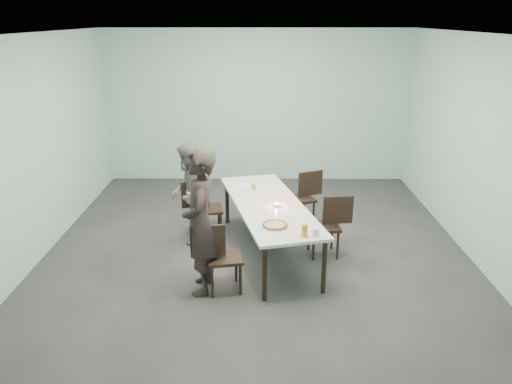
{
  "coord_description": "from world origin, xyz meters",
  "views": [
    {
      "loc": [
        0.03,
        -6.41,
        3.2
      ],
      "look_at": [
        0.0,
        -0.18,
        1.0
      ],
      "focal_mm": 35.0,
      "sensor_mm": 36.0,
      "label": 1
    }
  ],
  "objects_px": {
    "side_plate": "(289,214)",
    "amber_tumbler": "(253,187)",
    "chair_far_left": "(203,205)",
    "water_tumbler": "(316,232)",
    "pizza": "(275,225)",
    "diner_far": "(189,193)",
    "tealight": "(276,205)",
    "table": "(269,207)",
    "diner_near": "(200,223)",
    "chair_near_right": "(330,221)",
    "chair_far_right": "(304,194)",
    "beer_glass": "(304,231)",
    "chair_near_left": "(217,253)"
  },
  "relations": [
    {
      "from": "side_plate",
      "to": "amber_tumbler",
      "type": "distance_m",
      "value": 1.13
    },
    {
      "from": "chair_far_left",
      "to": "water_tumbler",
      "type": "distance_m",
      "value": 2.27
    },
    {
      "from": "amber_tumbler",
      "to": "pizza",
      "type": "bearing_deg",
      "value": -78.82
    },
    {
      "from": "diner_far",
      "to": "tealight",
      "type": "height_order",
      "value": "diner_far"
    },
    {
      "from": "diner_far",
      "to": "table",
      "type": "bearing_deg",
      "value": 68.68
    },
    {
      "from": "water_tumbler",
      "to": "amber_tumbler",
      "type": "height_order",
      "value": "water_tumbler"
    },
    {
      "from": "table",
      "to": "diner_far",
      "type": "xyz_separation_m",
      "value": [
        -1.16,
        0.42,
        0.06
      ]
    },
    {
      "from": "diner_near",
      "to": "water_tumbler",
      "type": "distance_m",
      "value": 1.37
    },
    {
      "from": "diner_near",
      "to": "pizza",
      "type": "bearing_deg",
      "value": 100.64
    },
    {
      "from": "water_tumbler",
      "to": "tealight",
      "type": "height_order",
      "value": "water_tumbler"
    },
    {
      "from": "chair_near_right",
      "to": "tealight",
      "type": "bearing_deg",
      "value": -0.09
    },
    {
      "from": "diner_near",
      "to": "side_plate",
      "type": "height_order",
      "value": "diner_near"
    },
    {
      "from": "chair_far_right",
      "to": "water_tumbler",
      "type": "relative_size",
      "value": 9.67
    },
    {
      "from": "beer_glass",
      "to": "water_tumbler",
      "type": "height_order",
      "value": "beer_glass"
    },
    {
      "from": "beer_glass",
      "to": "tealight",
      "type": "height_order",
      "value": "beer_glass"
    },
    {
      "from": "table",
      "to": "water_tumbler",
      "type": "bearing_deg",
      "value": -63.38
    },
    {
      "from": "chair_near_left",
      "to": "side_plate",
      "type": "distance_m",
      "value": 1.13
    },
    {
      "from": "chair_near_left",
      "to": "chair_far_right",
      "type": "xyz_separation_m",
      "value": [
        1.23,
        2.12,
        0.0
      ]
    },
    {
      "from": "pizza",
      "to": "amber_tumbler",
      "type": "distance_m",
      "value": 1.44
    },
    {
      "from": "chair_near_left",
      "to": "chair_far_left",
      "type": "xyz_separation_m",
      "value": [
        -0.35,
        1.63,
        0.0
      ]
    },
    {
      "from": "amber_tumbler",
      "to": "chair_far_left",
      "type": "bearing_deg",
      "value": -178.3
    },
    {
      "from": "pizza",
      "to": "chair_far_left",
      "type": "bearing_deg",
      "value": 126.95
    },
    {
      "from": "chair_near_left",
      "to": "amber_tumbler",
      "type": "bearing_deg",
      "value": 64.56
    },
    {
      "from": "table",
      "to": "side_plate",
      "type": "distance_m",
      "value": 0.48
    },
    {
      "from": "chair_near_left",
      "to": "tealight",
      "type": "bearing_deg",
      "value": 39.91
    },
    {
      "from": "chair_far_right",
      "to": "water_tumbler",
      "type": "height_order",
      "value": "chair_far_right"
    },
    {
      "from": "chair_far_right",
      "to": "water_tumbler",
      "type": "bearing_deg",
      "value": 64.71
    },
    {
      "from": "diner_far",
      "to": "beer_glass",
      "type": "bearing_deg",
      "value": 44.48
    },
    {
      "from": "chair_near_left",
      "to": "tealight",
      "type": "relative_size",
      "value": 15.54
    },
    {
      "from": "table",
      "to": "diner_far",
      "type": "bearing_deg",
      "value": 160.13
    },
    {
      "from": "chair_far_right",
      "to": "diner_near",
      "type": "distance_m",
      "value": 2.57
    },
    {
      "from": "chair_near_left",
      "to": "diner_near",
      "type": "relative_size",
      "value": 0.49
    },
    {
      "from": "chair_near_right",
      "to": "water_tumbler",
      "type": "bearing_deg",
      "value": 67.01
    },
    {
      "from": "diner_far",
      "to": "tealight",
      "type": "xyz_separation_m",
      "value": [
        1.26,
        -0.54,
        0.02
      ]
    },
    {
      "from": "chair_far_right",
      "to": "diner_near",
      "type": "xyz_separation_m",
      "value": [
        -1.42,
        -2.11,
        0.39
      ]
    },
    {
      "from": "pizza",
      "to": "water_tumbler",
      "type": "relative_size",
      "value": 3.78
    },
    {
      "from": "table",
      "to": "pizza",
      "type": "relative_size",
      "value": 8.06
    },
    {
      "from": "chair_far_left",
      "to": "tealight",
      "type": "height_order",
      "value": "chair_far_left"
    },
    {
      "from": "diner_near",
      "to": "side_plate",
      "type": "relative_size",
      "value": 9.94
    },
    {
      "from": "table",
      "to": "diner_far",
      "type": "distance_m",
      "value": 1.24
    },
    {
      "from": "diner_far",
      "to": "pizza",
      "type": "bearing_deg",
      "value": 43.7
    },
    {
      "from": "chair_far_left",
      "to": "diner_near",
      "type": "xyz_separation_m",
      "value": [
        0.16,
        -1.61,
        0.39
      ]
    },
    {
      "from": "beer_glass",
      "to": "water_tumbler",
      "type": "relative_size",
      "value": 1.67
    },
    {
      "from": "diner_far",
      "to": "chair_far_right",
      "type": "bearing_deg",
      "value": 109.4
    },
    {
      "from": "chair_near_right",
      "to": "side_plate",
      "type": "relative_size",
      "value": 4.83
    },
    {
      "from": "water_tumbler",
      "to": "tealight",
      "type": "distance_m",
      "value": 1.04
    },
    {
      "from": "diner_far",
      "to": "amber_tumbler",
      "type": "height_order",
      "value": "diner_far"
    },
    {
      "from": "beer_glass",
      "to": "chair_far_right",
      "type": "bearing_deg",
      "value": 84.91
    },
    {
      "from": "chair_far_right",
      "to": "side_plate",
      "type": "xyz_separation_m",
      "value": [
        -0.33,
        -1.49,
        0.25
      ]
    },
    {
      "from": "pizza",
      "to": "side_plate",
      "type": "relative_size",
      "value": 1.89
    }
  ]
}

